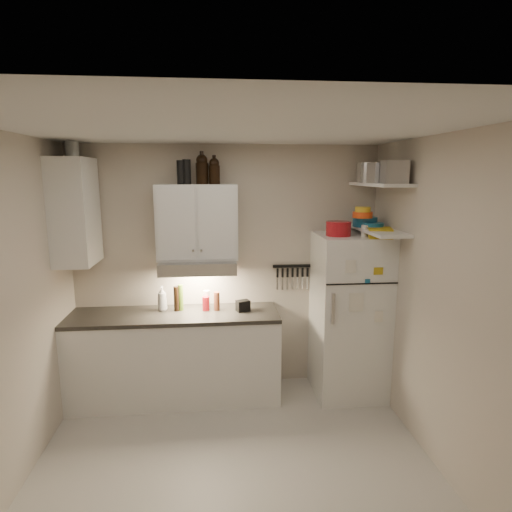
{
  "coord_description": "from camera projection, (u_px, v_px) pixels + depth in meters",
  "views": [
    {
      "loc": [
        -0.13,
        -2.98,
        2.29
      ],
      "look_at": [
        0.25,
        0.9,
        1.55
      ],
      "focal_mm": 30.0,
      "sensor_mm": 36.0,
      "label": 1
    }
  ],
  "objects": [
    {
      "name": "pepper_mill",
      "position": [
        217.0,
        301.0,
        4.38
      ],
      "size": [
        0.07,
        0.07,
        0.19
      ],
      "primitive_type": "cylinder",
      "rotation": [
        0.0,
        0.0,
        -0.29
      ],
      "color": "brown",
      "rests_on": "countertop"
    },
    {
      "name": "tin_a",
      "position": [
        380.0,
        173.0,
        3.95
      ],
      "size": [
        0.2,
        0.19,
        0.19
      ],
      "primitive_type": "cube",
      "rotation": [
        0.0,
        0.0,
        0.12
      ],
      "color": "#AAAAAD",
      "rests_on": "shelf_hi"
    },
    {
      "name": "fridge",
      "position": [
        349.0,
        316.0,
        4.45
      ],
      "size": [
        0.7,
        0.68,
        1.7
      ],
      "primitive_type": "cube",
      "color": "white",
      "rests_on": "floor"
    },
    {
      "name": "shelf_lo",
      "position": [
        377.0,
        230.0,
        4.16
      ],
      "size": [
        0.3,
        0.95,
        0.03
      ],
      "primitive_type": "cube",
      "color": "white",
      "rests_on": "right_wall"
    },
    {
      "name": "growler_b",
      "position": [
        214.0,
        171.0,
        4.21
      ],
      "size": [
        0.12,
        0.12,
        0.26
      ],
      "primitive_type": null,
      "rotation": [
        0.0,
        0.0,
        -0.07
      ],
      "color": "black",
      "rests_on": "upper_cabinet"
    },
    {
      "name": "floor",
      "position": [
        236.0,
        473.0,
        3.35
      ],
      "size": [
        3.2,
        3.0,
        0.02
      ],
      "primitive_type": "cube",
      "color": "#BBB5AC",
      "rests_on": "ground"
    },
    {
      "name": "red_jar",
      "position": [
        206.0,
        304.0,
        4.38
      ],
      "size": [
        0.1,
        0.1,
        0.15
      ],
      "primitive_type": "cylinder",
      "rotation": [
        0.0,
        0.0,
        0.39
      ],
      "color": "#A2121A",
      "rests_on": "countertop"
    },
    {
      "name": "thermos_a",
      "position": [
        187.0,
        172.0,
        4.12
      ],
      "size": [
        0.11,
        0.11,
        0.24
      ],
      "primitive_type": "cylinder",
      "rotation": [
        0.0,
        0.0,
        0.4
      ],
      "color": "black",
      "rests_on": "upper_cabinet"
    },
    {
      "name": "ceiling",
      "position": [
        232.0,
        127.0,
        2.86
      ],
      "size": [
        3.2,
        3.0,
        0.02
      ],
      "primitive_type": "cube",
      "color": "silver",
      "rests_on": "ground"
    },
    {
      "name": "range_hood",
      "position": [
        198.0,
        266.0,
        4.3
      ],
      "size": [
        0.76,
        0.46,
        0.12
      ],
      "primitive_type": "cube",
      "color": "silver",
      "rests_on": "back_wall"
    },
    {
      "name": "growler_a",
      "position": [
        202.0,
        169.0,
        4.22
      ],
      "size": [
        0.13,
        0.13,
        0.3
      ],
      "primitive_type": null,
      "rotation": [
        0.0,
        0.0,
        -0.05
      ],
      "color": "black",
      "rests_on": "upper_cabinet"
    },
    {
      "name": "upper_cabinet",
      "position": [
        197.0,
        222.0,
        4.29
      ],
      "size": [
        0.8,
        0.33,
        0.75
      ],
      "primitive_type": "cube",
      "color": "white",
      "rests_on": "back_wall"
    },
    {
      "name": "countertop",
      "position": [
        174.0,
        315.0,
        4.3
      ],
      "size": [
        2.1,
        0.62,
        0.04
      ],
      "primitive_type": "cube",
      "color": "#2C2A26",
      "rests_on": "base_cabinet"
    },
    {
      "name": "bowl_orange",
      "position": [
        363.0,
        215.0,
        4.22
      ],
      "size": [
        0.2,
        0.2,
        0.06
      ],
      "primitive_type": "cylinder",
      "color": "#EA4816",
      "rests_on": "bowl_teal"
    },
    {
      "name": "bowl_yellow",
      "position": [
        363.0,
        209.0,
        4.21
      ],
      "size": [
        0.15,
        0.15,
        0.05
      ],
      "primitive_type": "cylinder",
      "color": "yellow",
      "rests_on": "bowl_orange"
    },
    {
      "name": "spice_jar",
      "position": [
        365.0,
        231.0,
        4.17
      ],
      "size": [
        0.08,
        0.08,
        0.11
      ],
      "primitive_type": "cylinder",
      "rotation": [
        0.0,
        0.0,
        0.17
      ],
      "color": "silver",
      "rests_on": "fridge"
    },
    {
      "name": "stock_pot",
      "position": [
        370.0,
        173.0,
        4.33
      ],
      "size": [
        0.29,
        0.29,
        0.2
      ],
      "primitive_type": "cylinder",
      "rotation": [
        0.0,
        0.0,
        -0.05
      ],
      "color": "silver",
      "rests_on": "shelf_hi"
    },
    {
      "name": "bowl_teal",
      "position": [
        365.0,
        222.0,
        4.33
      ],
      "size": [
        0.24,
        0.24,
        0.1
      ],
      "primitive_type": "cylinder",
      "color": "#175D83",
      "rests_on": "shelf_lo"
    },
    {
      "name": "base_cabinet",
      "position": [
        176.0,
        358.0,
        4.39
      ],
      "size": [
        2.1,
        0.6,
        0.88
      ],
      "primitive_type": "cube",
      "color": "white",
      "rests_on": "floor"
    },
    {
      "name": "vinegar_bottle",
      "position": [
        176.0,
        299.0,
        4.35
      ],
      "size": [
        0.06,
        0.06,
        0.26
      ],
      "primitive_type": "cylinder",
      "rotation": [
        0.0,
        0.0,
        -0.22
      ],
      "color": "black",
      "rests_on": "countertop"
    },
    {
      "name": "side_cabinet",
      "position": [
        75.0,
        212.0,
        4.02
      ],
      "size": [
        0.33,
        0.55,
        1.0
      ],
      "primitive_type": "cube",
      "color": "white",
      "rests_on": "left_wall"
    },
    {
      "name": "right_wall",
      "position": [
        444.0,
        307.0,
        3.26
      ],
      "size": [
        0.02,
        3.0,
        2.6
      ],
      "primitive_type": "cube",
      "color": "#C0B4A4",
      "rests_on": "ground"
    },
    {
      "name": "dutch_oven",
      "position": [
        338.0,
        229.0,
        4.2
      ],
      "size": [
        0.31,
        0.31,
        0.14
      ],
      "primitive_type": "cylinder",
      "rotation": [
        0.0,
        0.0,
        0.31
      ],
      "color": "#A2121A",
      "rests_on": "fridge"
    },
    {
      "name": "thermos_b",
      "position": [
        181.0,
        172.0,
        4.11
      ],
      "size": [
        0.09,
        0.09,
        0.23
      ],
      "primitive_type": "cylinder",
      "rotation": [
        0.0,
        0.0,
        0.12
      ],
      "color": "black",
      "rests_on": "upper_cabinet"
    },
    {
      "name": "plates",
      "position": [
        373.0,
        225.0,
        4.22
      ],
      "size": [
        0.25,
        0.25,
        0.05
      ],
      "primitive_type": "cylinder",
      "rotation": [
        0.0,
        0.0,
        0.26
      ],
      "color": "#175D83",
      "rests_on": "shelf_lo"
    },
    {
      "name": "tin_b",
      "position": [
        394.0,
        172.0,
        3.76
      ],
      "size": [
        0.22,
        0.22,
        0.2
      ],
      "primitive_type": "cube",
      "rotation": [
        0.0,
        0.0,
        -0.1
      ],
      "color": "#AAAAAD",
      "rests_on": "shelf_hi"
    },
    {
      "name": "clear_bottle",
      "position": [
        207.0,
        300.0,
        4.44
      ],
      "size": [
        0.07,
        0.07,
        0.19
      ],
      "primitive_type": "cylinder",
      "rotation": [
        0.0,
        0.0,
        -0.01
      ],
      "color": "silver",
      "rests_on": "countertop"
    },
    {
      "name": "left_wall",
      "position": [
        1.0,
        321.0,
        2.95
      ],
      "size": [
        0.02,
        3.0,
        2.6
      ],
      "primitive_type": "cube",
      "color": "#C0B4A4",
      "rests_on": "ground"
    },
    {
      "name": "knife_strip",
      "position": [
        292.0,
        266.0,
        4.62
      ],
      "size": [
        0.42,
        0.02,
        0.03
      ],
      "primitive_type": "cube",
      "color": "black",
      "rests_on": "back_wall"
    },
    {
      "name": "caddy",
      "position": [
        243.0,
        306.0,
        4.36
      ],
      "size": [
        0.15,
        0.13,
        0.11
      ],
      "primitive_type": "cube",
      "rotation": [
        0.0,
        0.0,
        0.35
      ],
      "color": "black",
      "rests_on": "countertop"
    },
    {
      "name": "shelf_hi",
      "position": [
        380.0,
        185.0,
        4.08
      ],
      "size": [
        0.3,
        0.95,
        0.03
      ],
      "primitive_type": "cube",
      "color": "white",
      "rests_on": "right_wall"
    },
    {
      "name": "side_jar",
      "position": [
        72.0,
        148.0,
        3.99
      ],
      "size": [
        0.14,
        0.14,
        0.17
      ],
      "primitive_type": "cylinder",
      "rotation": [
        0.0,
        0.0,
        -0.15
      ],
      "color": "silver",
      "rests_on": "side_cabinet"
    },
    {
      "name": "back_wall",
      "position": [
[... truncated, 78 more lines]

